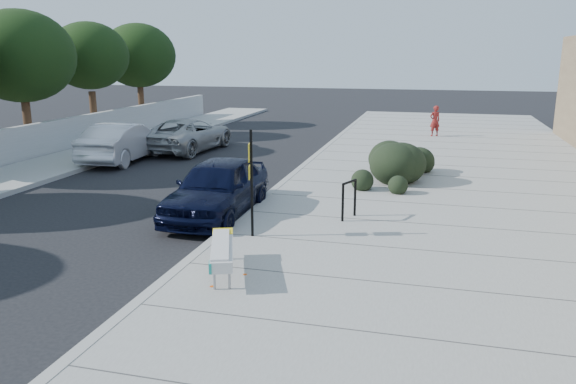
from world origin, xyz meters
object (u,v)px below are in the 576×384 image
(bike_rack, at_px, (349,196))
(sign_post, at_px, (251,176))
(suv_silver, at_px, (188,135))
(pedestrian, at_px, (435,121))
(sedan_navy, at_px, (217,188))
(bench, at_px, (222,250))
(wagon_silver, at_px, (123,142))

(bike_rack, height_order, sign_post, sign_post)
(bike_rack, height_order, suv_silver, suv_silver)
(pedestrian, bearing_deg, sedan_navy, 41.80)
(sign_post, relative_size, pedestrian, 1.60)
(bench, xyz_separation_m, wagon_silver, (-8.46, 10.73, 0.16))
(bike_rack, bearing_deg, pedestrian, 104.41)
(bike_rack, relative_size, sign_post, 0.40)
(sign_post, bearing_deg, wagon_silver, 120.05)
(bench, relative_size, wagon_silver, 0.42)
(bike_rack, xyz_separation_m, suv_silver, (-8.76, 9.39, -0.02))
(bench, xyz_separation_m, sign_post, (-0.17, 2.33, 0.94))
(sign_post, height_order, suv_silver, sign_post)
(wagon_silver, bearing_deg, sedan_navy, 132.28)
(sign_post, bearing_deg, sedan_navy, 115.85)
(bench, bearing_deg, sign_post, 74.07)
(bench, relative_size, bike_rack, 2.05)
(sign_post, xyz_separation_m, suv_silver, (-6.78, 11.40, -0.84))
(sign_post, distance_m, wagon_silver, 11.82)
(wagon_silver, xyz_separation_m, suv_silver, (1.50, 3.00, -0.06))
(bike_rack, distance_m, pedestrian, 16.14)
(suv_silver, bearing_deg, wagon_silver, 67.82)
(sedan_navy, bearing_deg, wagon_silver, 135.21)
(pedestrian, bearing_deg, suv_silver, 2.41)
(bench, relative_size, sedan_navy, 0.44)
(sign_post, relative_size, wagon_silver, 0.52)
(suv_silver, bearing_deg, bike_rack, 137.37)
(wagon_silver, height_order, pedestrian, pedestrian)
(suv_silver, bearing_deg, sign_post, 125.12)
(sedan_navy, bearing_deg, pedestrian, 70.42)
(sign_post, xyz_separation_m, sedan_navy, (-1.58, 1.86, -0.79))
(suv_silver, height_order, pedestrian, pedestrian)
(bike_rack, height_order, wagon_silver, wagon_silver)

